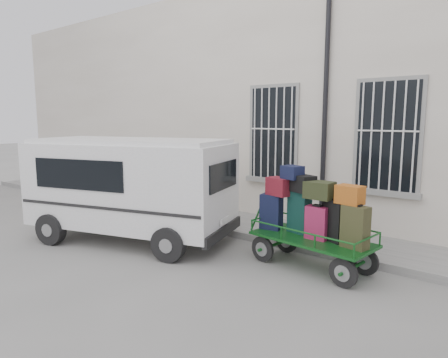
% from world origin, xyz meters
% --- Properties ---
extents(ground, '(80.00, 80.00, 0.00)m').
position_xyz_m(ground, '(0.00, 0.00, 0.00)').
color(ground, slate).
rests_on(ground, ground).
extents(building, '(24.00, 5.15, 6.00)m').
position_xyz_m(building, '(0.00, 5.50, 3.00)').
color(building, beige).
rests_on(building, ground).
extents(sidewalk, '(24.00, 1.70, 0.15)m').
position_xyz_m(sidewalk, '(0.00, 2.20, 0.07)').
color(sidewalk, slate).
rests_on(sidewalk, ground).
extents(luggage_cart, '(2.52, 1.21, 1.77)m').
position_xyz_m(luggage_cart, '(1.74, 0.78, 0.90)').
color(luggage_cart, black).
rests_on(luggage_cart, ground).
extents(van, '(4.66, 2.97, 2.19)m').
position_xyz_m(van, '(-2.03, -0.14, 1.25)').
color(van, silver).
rests_on(van, ground).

